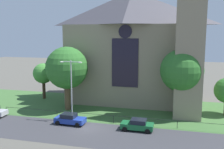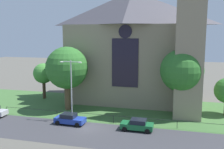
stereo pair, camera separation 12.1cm
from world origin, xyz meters
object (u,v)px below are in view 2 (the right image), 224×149
(tree_right_near, at_px, (182,71))
(parked_car_blue, at_px, (70,119))
(tree_left_far, at_px, (43,74))
(tree_left_near, at_px, (67,68))
(streetlamp_near, at_px, (71,83))
(church_building, at_px, (135,46))
(parked_car_green, at_px, (137,125))

(tree_right_near, height_order, parked_car_blue, tree_right_near)
(tree_right_near, height_order, tree_left_far, tree_right_near)
(tree_left_near, bearing_deg, streetlamp_near, -59.60)
(tree_left_far, bearing_deg, church_building, 8.48)
(tree_left_far, distance_m, streetlamp_near, 14.80)
(church_building, xyz_separation_m, streetlamp_near, (-6.99, -13.14, -4.76))
(streetlamp_near, bearing_deg, church_building, 62.00)
(tree_left_near, height_order, parked_car_blue, tree_left_near)
(tree_left_near, xyz_separation_m, streetlamp_near, (2.81, -4.78, -1.41))
(tree_right_near, xyz_separation_m, parked_car_blue, (-14.84, -7.32, -6.26))
(streetlamp_near, bearing_deg, parked_car_green, -9.96)
(parked_car_blue, bearing_deg, church_building, 68.26)
(church_building, distance_m, streetlamp_near, 15.63)
(parked_car_blue, bearing_deg, tree_left_near, 118.17)
(church_building, height_order, tree_right_near, church_building)
(tree_left_near, relative_size, tree_left_far, 1.52)
(tree_left_near, relative_size, parked_car_blue, 2.45)
(church_building, bearing_deg, tree_right_near, -42.61)
(tree_right_near, relative_size, streetlamp_near, 1.18)
(streetlamp_near, bearing_deg, tree_left_near, 120.40)
(church_building, bearing_deg, tree_left_far, -171.52)
(tree_left_near, xyz_separation_m, parked_car_green, (12.69, -6.52, -6.18))
(tree_right_near, distance_m, tree_left_far, 26.18)
(church_building, xyz_separation_m, parked_car_green, (2.90, -14.88, -9.53))
(tree_left_far, relative_size, streetlamp_near, 0.79)
(streetlamp_near, relative_size, parked_car_green, 2.07)
(tree_left_near, relative_size, streetlamp_near, 1.19)
(streetlamp_near, xyz_separation_m, parked_car_green, (9.88, -1.74, -4.77))
(tree_left_far, xyz_separation_m, parked_car_blue, (10.76, -12.34, -4.11))
(tree_left_far, height_order, streetlamp_near, streetlamp_near)
(tree_right_near, height_order, parked_car_green, tree_right_near)
(church_building, distance_m, tree_left_far, 18.35)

